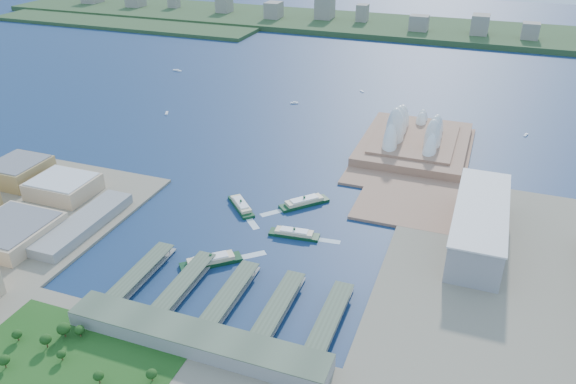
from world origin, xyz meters
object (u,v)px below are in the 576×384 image
at_px(ferry_a, 241,204).
at_px(ferry_b, 304,201).
at_px(opera_house, 417,126).
at_px(ferry_d, 294,232).
at_px(toaster_building, 479,224).
at_px(ferry_c, 211,259).

relative_size(ferry_a, ferry_b, 0.92).
xyz_separation_m(opera_house, ferry_d, (-74.83, -248.41, -27.40)).
distance_m(opera_house, toaster_building, 219.62).
bearing_deg(ferry_b, ferry_c, -65.24).
bearing_deg(opera_house, ferry_c, -112.08).
height_order(ferry_a, ferry_d, ferry_a).
distance_m(ferry_a, ferry_b, 66.70).
distance_m(ferry_c, ferry_d, 87.37).
xyz_separation_m(toaster_building, ferry_c, (-218.69, -117.20, -15.29)).
height_order(toaster_building, ferry_d, toaster_building).
height_order(ferry_b, ferry_d, ferry_b).
distance_m(toaster_building, ferry_b, 176.61).
bearing_deg(opera_house, toaster_building, -65.77).
xyz_separation_m(toaster_building, ferry_a, (-235.48, -16.35, -15.77)).
bearing_deg(opera_house, ferry_a, -123.92).
height_order(toaster_building, ferry_c, toaster_building).
distance_m(toaster_building, ferry_a, 236.57).
height_order(opera_house, toaster_building, opera_house).
height_order(ferry_a, ferry_c, ferry_c).
bearing_deg(ferry_d, ferry_b, 4.36).
relative_size(toaster_building, ferry_b, 2.85).
distance_m(ferry_b, ferry_c, 136.97).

